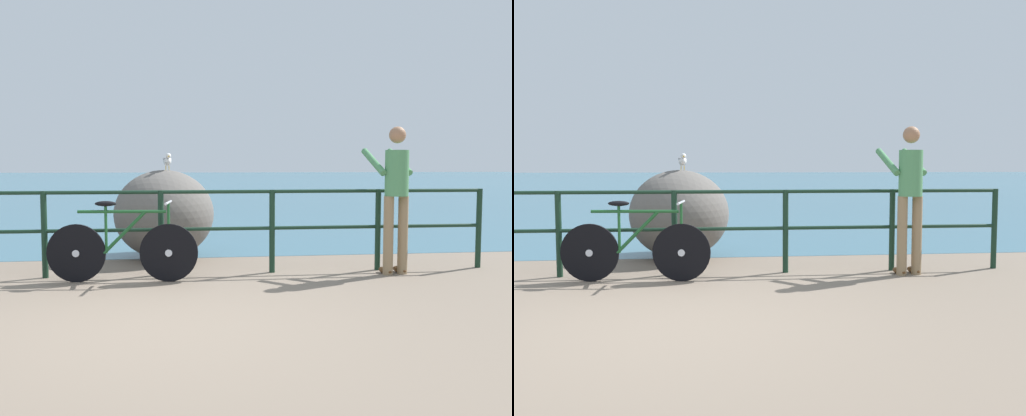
# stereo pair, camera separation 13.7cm
# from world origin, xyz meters

# --- Properties ---
(ground_plane) EXTENTS (120.00, 120.00, 0.10)m
(ground_plane) POSITION_xyz_m (0.00, 20.00, -0.05)
(ground_plane) COLOR #756656
(sea_surface) EXTENTS (120.00, 90.00, 0.01)m
(sea_surface) POSITION_xyz_m (0.00, 48.34, 0.00)
(sea_surface) COLOR #38667A
(sea_surface) RESTS_ON ground_plane
(promenade_railing) EXTENTS (8.15, 0.07, 1.02)m
(promenade_railing) POSITION_xyz_m (0.00, 2.15, 0.64)
(promenade_railing) COLOR black
(promenade_railing) RESTS_ON ground_plane
(bicycle) EXTENTS (1.70, 0.48, 0.92)m
(bicycle) POSITION_xyz_m (-0.41, 1.80, 0.39)
(bicycle) COLOR black
(bicycle) RESTS_ON ground_plane
(person_at_railing) EXTENTS (0.53, 0.67, 1.78)m
(person_at_railing) POSITION_xyz_m (2.81, 1.87, 0.99)
(person_at_railing) COLOR #8C7251
(person_at_railing) RESTS_ON ground_plane
(breakwater_boulder_main) EXTENTS (1.41, 1.59, 1.25)m
(breakwater_boulder_main) POSITION_xyz_m (-0.01, 3.43, 0.63)
(breakwater_boulder_main) COLOR #605B56
(breakwater_boulder_main) RESTS_ON ground
(seagull) EXTENTS (0.15, 0.34, 0.23)m
(seagull) POSITION_xyz_m (0.05, 3.37, 1.39)
(seagull) COLOR gold
(seagull) RESTS_ON breakwater_boulder_main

